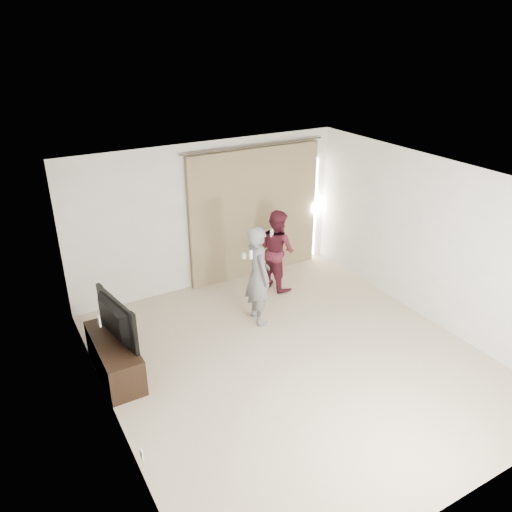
# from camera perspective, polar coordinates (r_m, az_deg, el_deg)

# --- Properties ---
(floor) EXTENTS (5.50, 5.50, 0.00)m
(floor) POSITION_cam_1_polar(r_m,az_deg,el_deg) (7.27, 4.29, -11.71)
(floor) COLOR beige
(floor) RESTS_ON ground
(wall_back) EXTENTS (5.00, 0.04, 2.60)m
(wall_back) POSITION_cam_1_polar(r_m,az_deg,el_deg) (8.79, -5.45, 4.62)
(wall_back) COLOR white
(wall_back) RESTS_ON ground
(wall_left) EXTENTS (0.04, 5.50, 2.60)m
(wall_left) POSITION_cam_1_polar(r_m,az_deg,el_deg) (5.73, -16.80, -8.21)
(wall_left) COLOR white
(wall_left) RESTS_ON ground
(ceiling) EXTENTS (5.00, 5.50, 0.01)m
(ceiling) POSITION_cam_1_polar(r_m,az_deg,el_deg) (6.09, 5.06, 8.34)
(ceiling) COLOR white
(ceiling) RESTS_ON wall_back
(curtain) EXTENTS (2.80, 0.11, 2.46)m
(curtain) POSITION_cam_1_polar(r_m,az_deg,el_deg) (9.15, -0.03, 4.92)
(curtain) COLOR #96825C
(curtain) RESTS_ON ground
(tv_console) EXTENTS (0.47, 1.34, 0.52)m
(tv_console) POSITION_cam_1_polar(r_m,az_deg,el_deg) (7.13, -15.86, -11.02)
(tv_console) COLOR black
(tv_console) RESTS_ON ground
(tv) EXTENTS (0.32, 1.07, 0.61)m
(tv) POSITION_cam_1_polar(r_m,az_deg,el_deg) (6.82, -16.41, -7.16)
(tv) COLOR black
(tv) RESTS_ON tv_console
(scratching_post) EXTENTS (0.32, 0.32, 0.42)m
(scratching_post) POSITION_cam_1_polar(r_m,az_deg,el_deg) (8.01, -16.51, -7.52)
(scratching_post) COLOR tan
(scratching_post) RESTS_ON ground
(person_man) EXTENTS (0.45, 0.63, 1.62)m
(person_man) POSITION_cam_1_polar(r_m,az_deg,el_deg) (7.73, 0.22, -2.20)
(person_man) COLOR slate
(person_man) RESTS_ON ground
(person_woman) EXTENTS (0.64, 0.78, 1.46)m
(person_woman) POSITION_cam_1_polar(r_m,az_deg,el_deg) (8.81, 2.42, 0.75)
(person_woman) COLOR #511825
(person_woman) RESTS_ON ground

